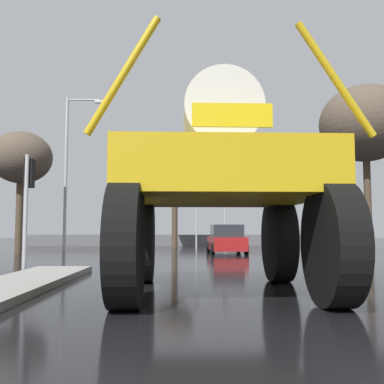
{
  "coord_description": "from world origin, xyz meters",
  "views": [
    {
      "loc": [
        0.01,
        -1.68,
        1.17
      ],
      "look_at": [
        0.32,
        9.2,
        2.11
      ],
      "focal_mm": 42.73,
      "sensor_mm": 36.0,
      "label": 1
    }
  ],
  "objects_px": {
    "traffic_signal_near_right": "(308,191)",
    "bare_tree_left": "(21,158)",
    "oversize_sprayer": "(219,187)",
    "traffic_signal_far_left": "(196,206)",
    "bare_tree_right": "(365,124)",
    "streetlight_far_left": "(69,165)",
    "bare_tree_far_center": "(175,177)",
    "sedan_ahead": "(226,240)",
    "traffic_signal_far_right": "(225,205)",
    "traffic_signal_near_left": "(28,187)"
  },
  "relations": [
    {
      "from": "streetlight_far_left",
      "to": "oversize_sprayer",
      "type": "bearing_deg",
      "value": -67.97
    },
    {
      "from": "traffic_signal_far_left",
      "to": "bare_tree_left",
      "type": "distance_m",
      "value": 11.67
    },
    {
      "from": "traffic_signal_far_right",
      "to": "bare_tree_right",
      "type": "xyz_separation_m",
      "value": [
        6.0,
        -8.83,
        3.48
      ]
    },
    {
      "from": "bare_tree_far_center",
      "to": "oversize_sprayer",
      "type": "bearing_deg",
      "value": -87.5
    },
    {
      "from": "traffic_signal_near_right",
      "to": "streetlight_far_left",
      "type": "relative_size",
      "value": 0.35
    },
    {
      "from": "traffic_signal_near_left",
      "to": "traffic_signal_far_left",
      "type": "bearing_deg",
      "value": 71.95
    },
    {
      "from": "bare_tree_far_center",
      "to": "traffic_signal_near_right",
      "type": "bearing_deg",
      "value": -78.4
    },
    {
      "from": "traffic_signal_near_right",
      "to": "bare_tree_left",
      "type": "xyz_separation_m",
      "value": [
        -12.1,
        10.45,
        2.61
      ]
    },
    {
      "from": "traffic_signal_far_left",
      "to": "bare_tree_right",
      "type": "bearing_deg",
      "value": -48.12
    },
    {
      "from": "traffic_signal_near_right",
      "to": "bare_tree_right",
      "type": "height_order",
      "value": "bare_tree_right"
    },
    {
      "from": "bare_tree_left",
      "to": "traffic_signal_near_right",
      "type": "bearing_deg",
      "value": -40.82
    },
    {
      "from": "traffic_signal_near_right",
      "to": "bare_tree_right",
      "type": "bearing_deg",
      "value": 57.54
    },
    {
      "from": "traffic_signal_near_right",
      "to": "traffic_signal_far_left",
      "type": "distance_m",
      "value": 17.26
    },
    {
      "from": "traffic_signal_near_left",
      "to": "streetlight_far_left",
      "type": "bearing_deg",
      "value": 98.87
    },
    {
      "from": "bare_tree_left",
      "to": "oversize_sprayer",
      "type": "bearing_deg",
      "value": -58.98
    },
    {
      "from": "bare_tree_left",
      "to": "bare_tree_far_center",
      "type": "relative_size",
      "value": 0.98
    },
    {
      "from": "traffic_signal_near_left",
      "to": "bare_tree_left",
      "type": "relative_size",
      "value": 0.53
    },
    {
      "from": "traffic_signal_near_right",
      "to": "traffic_signal_far_right",
      "type": "height_order",
      "value": "traffic_signal_far_right"
    },
    {
      "from": "oversize_sprayer",
      "to": "streetlight_far_left",
      "type": "height_order",
      "value": "streetlight_far_left"
    },
    {
      "from": "traffic_signal_far_left",
      "to": "bare_tree_right",
      "type": "height_order",
      "value": "bare_tree_right"
    },
    {
      "from": "sedan_ahead",
      "to": "traffic_signal_far_left",
      "type": "distance_m",
      "value": 6.55
    },
    {
      "from": "traffic_signal_near_left",
      "to": "sedan_ahead",
      "type": "bearing_deg",
      "value": 57.81
    },
    {
      "from": "bare_tree_right",
      "to": "bare_tree_far_center",
      "type": "height_order",
      "value": "bare_tree_right"
    },
    {
      "from": "streetlight_far_left",
      "to": "traffic_signal_far_left",
      "type": "bearing_deg",
      "value": 25.53
    },
    {
      "from": "oversize_sprayer",
      "to": "bare_tree_left",
      "type": "height_order",
      "value": "bare_tree_left"
    },
    {
      "from": "streetlight_far_left",
      "to": "bare_tree_left",
      "type": "bearing_deg",
      "value": -121.06
    },
    {
      "from": "sedan_ahead",
      "to": "bare_tree_far_center",
      "type": "xyz_separation_m",
      "value": [
        -2.84,
        9.22,
        4.49
      ]
    },
    {
      "from": "sedan_ahead",
      "to": "bare_tree_left",
      "type": "height_order",
      "value": "bare_tree_left"
    },
    {
      "from": "oversize_sprayer",
      "to": "traffic_signal_far_left",
      "type": "bearing_deg",
      "value": -1.44
    },
    {
      "from": "traffic_signal_near_right",
      "to": "bare_tree_right",
      "type": "relative_size",
      "value": 0.39
    },
    {
      "from": "sedan_ahead",
      "to": "traffic_signal_near_right",
      "type": "relative_size",
      "value": 1.28
    },
    {
      "from": "traffic_signal_near_left",
      "to": "bare_tree_far_center",
      "type": "distance_m",
      "value": 20.83
    },
    {
      "from": "traffic_signal_far_right",
      "to": "traffic_signal_far_left",
      "type": "bearing_deg",
      "value": 179.99
    },
    {
      "from": "sedan_ahead",
      "to": "bare_tree_far_center",
      "type": "height_order",
      "value": "bare_tree_far_center"
    },
    {
      "from": "traffic_signal_far_left",
      "to": "oversize_sprayer",
      "type": "bearing_deg",
      "value": -91.01
    },
    {
      "from": "sedan_ahead",
      "to": "traffic_signal_near_left",
      "type": "distance_m",
      "value": 13.14
    },
    {
      "from": "oversize_sprayer",
      "to": "bare_tree_far_center",
      "type": "relative_size",
      "value": 0.87
    },
    {
      "from": "sedan_ahead",
      "to": "traffic_signal_near_left",
      "type": "bearing_deg",
      "value": 146.78
    },
    {
      "from": "traffic_signal_far_right",
      "to": "bare_tree_far_center",
      "type": "bearing_deg",
      "value": 136.53
    },
    {
      "from": "oversize_sprayer",
      "to": "traffic_signal_near_left",
      "type": "bearing_deg",
      "value": 48.16
    },
    {
      "from": "oversize_sprayer",
      "to": "streetlight_far_left",
      "type": "distance_m",
      "value": 19.6
    },
    {
      "from": "bare_tree_left",
      "to": "bare_tree_far_center",
      "type": "distance_m",
      "value": 12.61
    },
    {
      "from": "traffic_signal_far_right",
      "to": "bare_tree_right",
      "type": "relative_size",
      "value": 0.48
    },
    {
      "from": "oversize_sprayer",
      "to": "traffic_signal_near_right",
      "type": "bearing_deg",
      "value": -34.36
    },
    {
      "from": "oversize_sprayer",
      "to": "streetlight_far_left",
      "type": "relative_size",
      "value": 0.62
    },
    {
      "from": "bare_tree_left",
      "to": "streetlight_far_left",
      "type": "bearing_deg",
      "value": 58.94
    },
    {
      "from": "traffic_signal_far_right",
      "to": "bare_tree_far_center",
      "type": "xyz_separation_m",
      "value": [
        -3.37,
        3.2,
        2.29
      ]
    },
    {
      "from": "traffic_signal_far_left",
      "to": "bare_tree_right",
      "type": "relative_size",
      "value": 0.48
    },
    {
      "from": "traffic_signal_far_left",
      "to": "bare_tree_left",
      "type": "height_order",
      "value": "bare_tree_left"
    },
    {
      "from": "sedan_ahead",
      "to": "traffic_signal_near_right",
      "type": "height_order",
      "value": "traffic_signal_near_right"
    }
  ]
}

